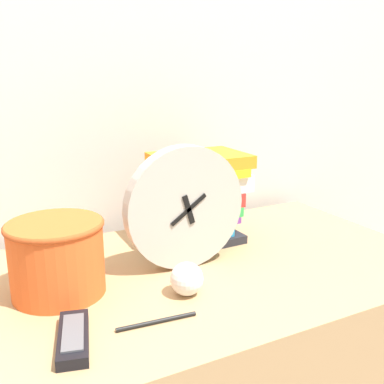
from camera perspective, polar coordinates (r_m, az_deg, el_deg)
wall_back at (r=1.31m, az=-10.00°, el=16.90°), size 6.00×0.04×2.40m
desk_clock at (r=1.02m, az=-0.88°, el=-1.99°), size 0.29×0.04×0.29m
book_stack at (r=1.18m, az=0.88°, el=-0.34°), size 0.24×0.19×0.24m
basket at (r=0.95m, az=-16.79°, el=-7.72°), size 0.20×0.20×0.15m
tv_remote at (r=0.81m, az=-14.83°, el=-17.42°), size 0.09×0.16×0.02m
crumpled_paper_ball at (r=0.93m, az=-0.68°, el=-10.96°), size 0.07×0.07×0.07m
pen at (r=0.85m, az=-4.49°, el=-16.08°), size 0.15×0.02×0.01m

